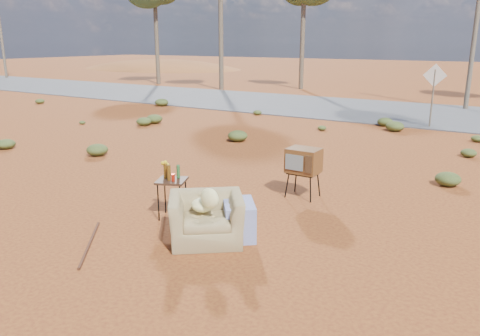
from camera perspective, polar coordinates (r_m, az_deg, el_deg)
The scene contains 11 objects.
ground at distance 7.45m, azimuth -7.33°, elevation -8.19°, with size 140.00×140.00×0.00m, color #96511E.
highway at distance 20.94m, azimuth 19.51°, elevation 6.37°, with size 140.00×7.00×0.04m, color #565659.
dirt_mound at distance 52.26m, azimuth -9.64°, elevation 11.85°, with size 26.00×18.00×2.00m, color #A15627.
armchair at distance 7.11m, azimuth -3.38°, elevation -5.40°, with size 1.39×1.43×0.96m.
tv_unit at distance 9.02m, azimuth 7.76°, elevation 0.82°, with size 0.61×0.50×0.97m.
side_table at distance 8.02m, azimuth -8.50°, elevation -1.18°, with size 0.62×0.62×0.96m.
rusty_bar at distance 7.42m, azimuth -17.86°, elevation -8.76°, with size 0.04×0.04×1.63m, color #492213.
road_sign at distance 17.56m, azimuth 22.56°, elevation 9.41°, with size 0.78×0.06×2.19m.
utility_pole_west at distance 42.92m, azimuth -27.23°, elevation 15.28°, with size 1.40×0.20×8.00m.
utility_pole_center at distance 22.92m, azimuth 27.00°, elevation 16.70°, with size 1.40×0.20×8.00m.
scrub_patch at distance 11.34m, azimuth 3.42°, elevation 0.90°, with size 17.49×8.07×0.33m.
Camera 1 is at (4.37, -5.27, 2.95)m, focal length 35.00 mm.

